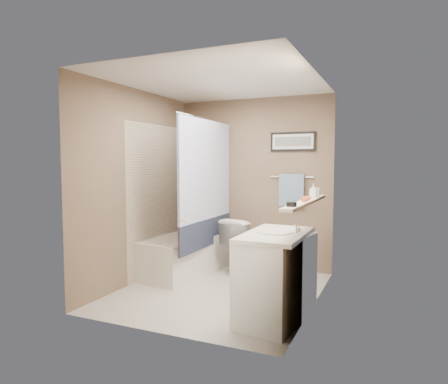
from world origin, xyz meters
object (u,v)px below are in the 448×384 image
at_px(toilet, 247,245).
at_px(vanity, 276,279).
at_px(soap_bottle, 313,191).
at_px(candle_bowl_near, 292,204).
at_px(bathtub, 187,254).
at_px(hair_brush_back, 306,198).
at_px(glass_jar, 316,192).
at_px(hair_brush_front, 304,199).

bearing_deg(toilet, vanity, 135.48).
bearing_deg(soap_bottle, vanity, -103.52).
bearing_deg(soap_bottle, candle_bowl_near, -90.00).
xyz_separation_m(bathtub, hair_brush_back, (1.79, -0.74, 0.89)).
relative_size(candle_bowl_near, glass_jar, 0.90).
relative_size(vanity, glass_jar, 9.00).
bearing_deg(glass_jar, vanity, -101.37).
bearing_deg(candle_bowl_near, bathtub, 143.19).
bearing_deg(toilet, soap_bottle, 161.66).
xyz_separation_m(candle_bowl_near, hair_brush_front, (0.00, 0.50, 0.00)).
relative_size(candle_bowl_near, soap_bottle, 0.59).
relative_size(toilet, soap_bottle, 4.93).
xyz_separation_m(vanity, glass_jar, (0.19, 0.92, 0.77)).
relative_size(candle_bowl_near, hair_brush_front, 0.41).
xyz_separation_m(hair_brush_front, soap_bottle, (0.00, 0.46, 0.05)).
relative_size(hair_brush_back, glass_jar, 2.20).
bearing_deg(vanity, soap_bottle, 83.98).
relative_size(bathtub, hair_brush_front, 6.82).
distance_m(toilet, soap_bottle, 1.48).
relative_size(bathtub, toilet, 2.00).
height_order(hair_brush_back, soap_bottle, soap_bottle).
height_order(candle_bowl_near, hair_brush_back, hair_brush_back).
height_order(hair_brush_front, soap_bottle, soap_bottle).
bearing_deg(hair_brush_back, candle_bowl_near, -90.00).
relative_size(hair_brush_back, soap_bottle, 1.45).
height_order(hair_brush_front, hair_brush_back, same).
distance_m(candle_bowl_near, glass_jar, 1.11).
distance_m(vanity, candle_bowl_near, 0.78).
relative_size(bathtub, glass_jar, 15.00).
height_order(hair_brush_back, glass_jar, glass_jar).
bearing_deg(glass_jar, hair_brush_back, -90.00).
bearing_deg(candle_bowl_near, toilet, 121.78).
bearing_deg(vanity, glass_jar, 86.13).
relative_size(bathtub, candle_bowl_near, 16.67).
height_order(bathtub, vanity, vanity).
bearing_deg(hair_brush_back, glass_jar, 90.00).
distance_m(hair_brush_front, hair_brush_back, 0.09).
bearing_deg(hair_brush_front, soap_bottle, 90.00).
bearing_deg(hair_brush_back, toilet, 134.12).
height_order(toilet, hair_brush_front, hair_brush_front).
xyz_separation_m(bathtub, vanity, (1.60, -1.14, 0.15)).
bearing_deg(bathtub, toilet, 29.63).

